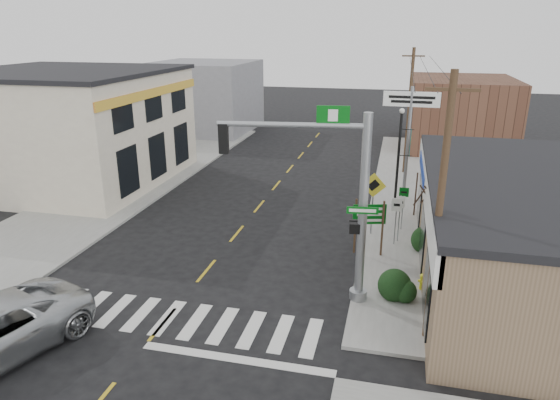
% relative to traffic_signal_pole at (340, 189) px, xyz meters
% --- Properties ---
extents(ground, '(140.00, 140.00, 0.00)m').
position_rel_traffic_signal_pole_xyz_m(ground, '(-5.42, -3.00, -4.25)').
color(ground, black).
rests_on(ground, ground).
extents(sidewalk_right, '(6.00, 38.00, 0.13)m').
position_rel_traffic_signal_pole_xyz_m(sidewalk_right, '(3.58, 10.00, -4.18)').
color(sidewalk_right, gray).
rests_on(sidewalk_right, ground).
extents(sidewalk_left, '(6.00, 38.00, 0.13)m').
position_rel_traffic_signal_pole_xyz_m(sidewalk_left, '(-14.42, 10.00, -4.18)').
color(sidewalk_left, gray).
rests_on(sidewalk_left, ground).
extents(center_line, '(0.12, 56.00, 0.01)m').
position_rel_traffic_signal_pole_xyz_m(center_line, '(-5.42, 5.00, -4.24)').
color(center_line, gold).
rests_on(center_line, ground).
extents(crosswalk, '(11.00, 2.20, 0.01)m').
position_rel_traffic_signal_pole_xyz_m(crosswalk, '(-5.42, -2.60, -4.24)').
color(crosswalk, silver).
rests_on(crosswalk, ground).
extents(left_building, '(12.00, 12.00, 6.80)m').
position_rel_traffic_signal_pole_xyz_m(left_building, '(-18.42, 11.00, -0.85)').
color(left_building, beige).
rests_on(left_building, ground).
extents(bldg_distant_right, '(8.00, 10.00, 5.60)m').
position_rel_traffic_signal_pole_xyz_m(bldg_distant_right, '(6.58, 27.00, -1.45)').
color(bldg_distant_right, brown).
rests_on(bldg_distant_right, ground).
extents(bldg_distant_left, '(9.00, 10.00, 6.40)m').
position_rel_traffic_signal_pole_xyz_m(bldg_distant_left, '(-16.42, 29.00, -1.05)').
color(bldg_distant_left, gray).
rests_on(bldg_distant_left, ground).
extents(traffic_signal_pole, '(5.47, 0.40, 6.93)m').
position_rel_traffic_signal_pole_xyz_m(traffic_signal_pole, '(0.00, 0.00, 0.00)').
color(traffic_signal_pole, '#919599').
rests_on(traffic_signal_pole, sidewalk_right).
extents(guide_sign, '(1.41, 0.13, 2.46)m').
position_rel_traffic_signal_pole_xyz_m(guide_sign, '(0.88, 3.86, -2.50)').
color(guide_sign, '#4C3623').
rests_on(guide_sign, sidewalk_right).
extents(fire_hydrant, '(0.20, 0.20, 0.63)m').
position_rel_traffic_signal_pole_xyz_m(fire_hydrant, '(3.08, 1.24, -3.77)').
color(fire_hydrant, yellow).
rests_on(fire_hydrant, sidewalk_right).
extents(ped_crossing_sign, '(1.17, 0.08, 3.01)m').
position_rel_traffic_signal_pole_xyz_m(ped_crossing_sign, '(0.88, 6.19, -2.08)').
color(ped_crossing_sign, gray).
rests_on(ped_crossing_sign, sidewalk_right).
extents(lamp_post, '(0.70, 0.55, 5.37)m').
position_rel_traffic_signal_pole_xyz_m(lamp_post, '(1.97, 10.33, -1.00)').
color(lamp_post, black).
rests_on(lamp_post, sidewalk_right).
extents(dance_center_sign, '(2.98, 0.19, 6.33)m').
position_rel_traffic_signal_pole_xyz_m(dance_center_sign, '(2.37, 11.73, 0.69)').
color(dance_center_sign, gray).
rests_on(dance_center_sign, sidewalk_right).
extents(bare_tree, '(2.34, 2.34, 4.69)m').
position_rel_traffic_signal_pole_xyz_m(bare_tree, '(3.27, 2.54, -0.43)').
color(bare_tree, black).
rests_on(bare_tree, sidewalk_right).
extents(shrub_front, '(1.21, 1.21, 0.91)m').
position_rel_traffic_signal_pole_xyz_m(shrub_front, '(2.08, 0.44, -3.66)').
color(shrub_front, '#16351A').
rests_on(shrub_front, sidewalk_right).
extents(shrub_back, '(1.23, 1.23, 0.92)m').
position_rel_traffic_signal_pole_xyz_m(shrub_back, '(3.31, 4.89, -3.65)').
color(shrub_back, black).
rests_on(shrub_back, sidewalk_right).
extents(utility_pole_near, '(1.43, 0.22, 8.24)m').
position_rel_traffic_signal_pole_xyz_m(utility_pole_near, '(3.12, -1.80, 0.11)').
color(utility_pole_near, '#3F3521').
rests_on(utility_pole_near, sidewalk_right).
extents(utility_pole_far, '(1.41, 0.21, 8.12)m').
position_rel_traffic_signal_pole_xyz_m(utility_pole_far, '(2.38, 17.60, 0.05)').
color(utility_pole_far, '#422B20').
rests_on(utility_pole_far, sidewalk_right).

